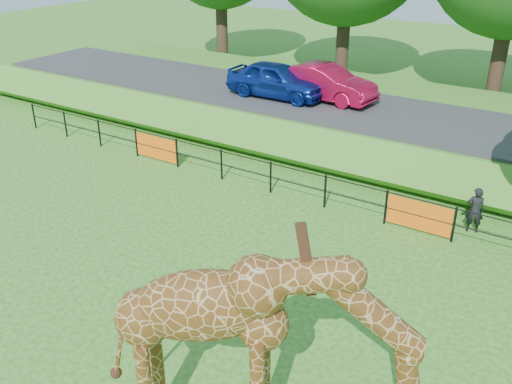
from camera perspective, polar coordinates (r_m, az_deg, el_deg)
ground at (r=12.67m, az=-10.13°, el=-15.55°), size 90.00×90.00×0.00m
giraffe at (r=9.52m, az=1.48°, el=-15.92°), size 5.40×3.12×3.90m
perimeter_fence at (r=17.98m, az=6.92°, el=0.05°), size 28.07×0.10×1.10m
embankment at (r=24.47m, az=14.81°, el=6.68°), size 40.00×9.00×1.30m
road at (r=22.89m, az=13.77°, el=7.37°), size 40.00×5.00×0.12m
car_blue at (r=24.39m, az=2.12°, el=11.16°), size 4.37×1.80×1.48m
car_red at (r=24.17m, az=6.92°, el=10.80°), size 4.48×1.93×1.44m
visitor at (r=17.58m, az=21.06°, el=-1.68°), size 0.59×0.48×1.40m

